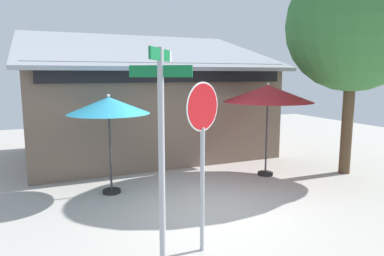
{
  "coord_description": "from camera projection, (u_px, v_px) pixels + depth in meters",
  "views": [
    {
      "loc": [
        -3.24,
        -6.45,
        2.89
      ],
      "look_at": [
        0.11,
        1.2,
        1.6
      ],
      "focal_mm": 32.82,
      "sensor_mm": 36.0,
      "label": 1
    }
  ],
  "objects": [
    {
      "name": "stop_sign",
      "position": [
        203.0,
        135.0,
        5.52
      ],
      "size": [
        0.7,
        0.36,
        2.77
      ],
      "color": "#A8AAB2",
      "rests_on": "ground"
    },
    {
      "name": "patio_umbrella_teal_left",
      "position": [
        109.0,
        106.0,
        8.29
      ],
      "size": [
        1.94,
        1.94,
        2.42
      ],
      "color": "black",
      "rests_on": "ground"
    },
    {
      "name": "shade_tree",
      "position": [
        360.0,
        27.0,
        9.73
      ],
      "size": [
        3.94,
        3.74,
        6.12
      ],
      "color": "brown",
      "rests_on": "ground"
    },
    {
      "name": "street_sign_post",
      "position": [
        161.0,
        141.0,
        4.85
      ],
      "size": [
        0.73,
        0.78,
        3.24
      ],
      "color": "#A8AAB2",
      "rests_on": "ground"
    },
    {
      "name": "ground_plane",
      "position": [
        210.0,
        211.0,
        7.57
      ],
      "size": [
        28.0,
        28.0,
        0.1
      ],
      "primitive_type": "cube",
      "color": "#ADA8A0"
    },
    {
      "name": "patio_umbrella_crimson_center",
      "position": [
        268.0,
        94.0,
        9.79
      ],
      "size": [
        2.52,
        2.52,
        2.66
      ],
      "color": "black",
      "rests_on": "ground"
    },
    {
      "name": "cafe_building",
      "position": [
        148.0,
        107.0,
        12.67
      ],
      "size": [
        8.48,
        5.55,
        4.5
      ],
      "color": "#705B4C",
      "rests_on": "ground"
    }
  ]
}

